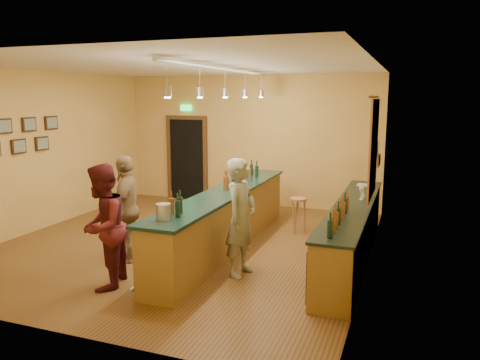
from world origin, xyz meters
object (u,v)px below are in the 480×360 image
(customer_a, at_px, (102,227))
(tasting_bar, at_px, (226,215))
(back_counter, at_px, (352,231))
(bartender, at_px, (241,217))
(customer_b, at_px, (127,209))
(bar_stool, at_px, (298,205))

(customer_a, bearing_deg, tasting_bar, 140.92)
(back_counter, bearing_deg, customer_a, -142.97)
(bartender, xyz_separation_m, customer_a, (-1.65, -1.13, -0.01))
(bartender, bearing_deg, customer_a, 131.91)
(back_counter, distance_m, bartender, 1.99)
(tasting_bar, bearing_deg, back_counter, 4.75)
(tasting_bar, distance_m, bartender, 1.30)
(bartender, xyz_separation_m, customer_b, (-1.97, -0.05, -0.02))
(back_counter, height_order, customer_a, customer_a)
(bar_stool, bearing_deg, back_counter, -46.19)
(bartender, bearing_deg, tasting_bar, 40.21)
(bar_stool, bearing_deg, customer_a, -118.25)
(customer_a, bearing_deg, customer_b, -179.14)
(tasting_bar, distance_m, customer_a, 2.42)
(bartender, bearing_deg, back_counter, -42.55)
(customer_b, bearing_deg, customer_a, -3.33)
(back_counter, relative_size, tasting_bar, 0.89)
(customer_a, relative_size, bar_stool, 2.53)
(back_counter, relative_size, customer_b, 2.59)
(customer_b, xyz_separation_m, bar_stool, (2.26, 2.55, -0.32))
(customer_a, height_order, customer_b, customer_a)
(tasting_bar, bearing_deg, bartender, -57.40)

